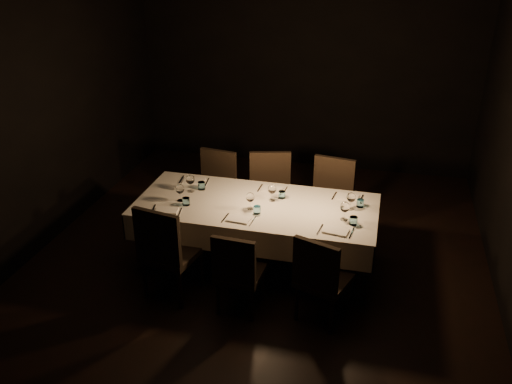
% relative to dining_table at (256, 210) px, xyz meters
% --- Properties ---
extents(room, '(5.01, 6.01, 3.01)m').
position_rel_dining_table_xyz_m(room, '(0.00, 0.00, 0.81)').
color(room, black).
rests_on(room, ground).
extents(dining_table, '(2.52, 1.12, 0.76)m').
position_rel_dining_table_xyz_m(dining_table, '(0.00, 0.00, 0.00)').
color(dining_table, black).
rests_on(dining_table, ground).
extents(chair_near_left, '(0.58, 0.58, 1.03)m').
position_rel_dining_table_xyz_m(chair_near_left, '(-0.71, -0.76, -0.13)').
color(chair_near_left, black).
rests_on(chair_near_left, ground).
extents(place_setting_near_left, '(0.36, 0.41, 0.19)m').
position_rel_dining_table_xyz_m(place_setting_near_left, '(-0.79, -0.22, 0.15)').
color(place_setting_near_left, silver).
rests_on(place_setting_near_left, dining_table).
extents(chair_near_center, '(0.44, 0.44, 0.87)m').
position_rel_dining_table_xyz_m(chair_near_center, '(0.03, -0.83, -0.20)').
color(chair_near_center, black).
rests_on(chair_near_center, ground).
extents(place_setting_near_center, '(0.33, 0.41, 0.18)m').
position_rel_dining_table_xyz_m(place_setting_near_center, '(-0.02, -0.22, 0.15)').
color(place_setting_near_center, silver).
rests_on(place_setting_near_center, dining_table).
extents(chair_near_right, '(0.56, 0.56, 0.92)m').
position_rel_dining_table_xyz_m(chair_near_right, '(0.80, -0.78, -0.18)').
color(chair_near_right, black).
rests_on(chair_near_right, ground).
extents(place_setting_near_right, '(0.36, 0.41, 0.19)m').
position_rel_dining_table_xyz_m(place_setting_near_right, '(0.94, -0.22, 0.15)').
color(place_setting_near_right, silver).
rests_on(place_setting_near_right, dining_table).
extents(chair_far_left, '(0.53, 0.53, 0.96)m').
position_rel_dining_table_xyz_m(chair_far_left, '(-0.71, 0.76, -0.16)').
color(chair_far_left, black).
rests_on(chair_far_left, ground).
extents(place_setting_far_left, '(0.37, 0.42, 0.20)m').
position_rel_dining_table_xyz_m(place_setting_far_left, '(-0.76, 0.22, 0.15)').
color(place_setting_far_left, silver).
rests_on(place_setting_far_left, dining_table).
extents(chair_far_center, '(0.59, 0.59, 1.01)m').
position_rel_dining_table_xyz_m(chair_far_center, '(-0.01, 0.73, -0.13)').
color(chair_far_center, black).
rests_on(chair_far_center, ground).
extents(place_setting_far_center, '(0.33, 0.41, 0.19)m').
position_rel_dining_table_xyz_m(place_setting_far_center, '(0.15, 0.22, 0.15)').
color(place_setting_far_center, silver).
rests_on(place_setting_far_center, dining_table).
extents(chair_far_right, '(0.55, 0.55, 1.00)m').
position_rel_dining_table_xyz_m(chair_far_right, '(0.70, 0.76, -0.14)').
color(chair_far_right, black).
rests_on(chair_far_right, ground).
extents(place_setting_far_right, '(0.35, 0.41, 0.19)m').
position_rel_dining_table_xyz_m(place_setting_far_right, '(0.97, 0.22, 0.15)').
color(place_setting_far_right, silver).
rests_on(place_setting_far_right, dining_table).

